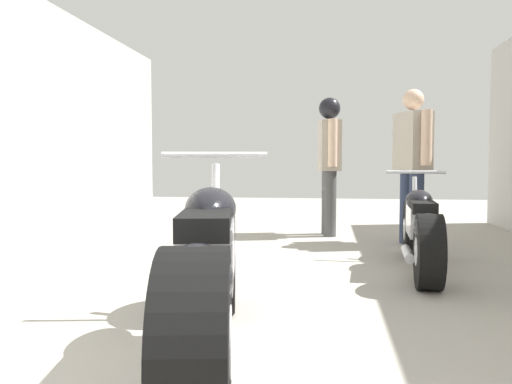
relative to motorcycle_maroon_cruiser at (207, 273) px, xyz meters
name	(u,v)px	position (x,y,z in m)	size (l,w,h in m)	color
ground_plane	(296,278)	(0.32, 1.80, -0.42)	(18.77, 18.77, 0.00)	#A8A399
motorcycle_maroon_cruiser	(207,273)	(0.00, 0.00, 0.00)	(0.74, 2.18, 1.02)	black
motorcycle_black_naked	(421,231)	(1.37, 2.17, -0.05)	(0.55, 1.87, 0.87)	black
mechanic_in_blue	(412,157)	(1.52, 3.74, 0.59)	(0.41, 0.71, 1.78)	#2D3851
mechanic_with_helmet	(329,153)	(0.58, 4.38, 0.65)	(0.31, 0.70, 1.78)	#4C4C4C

